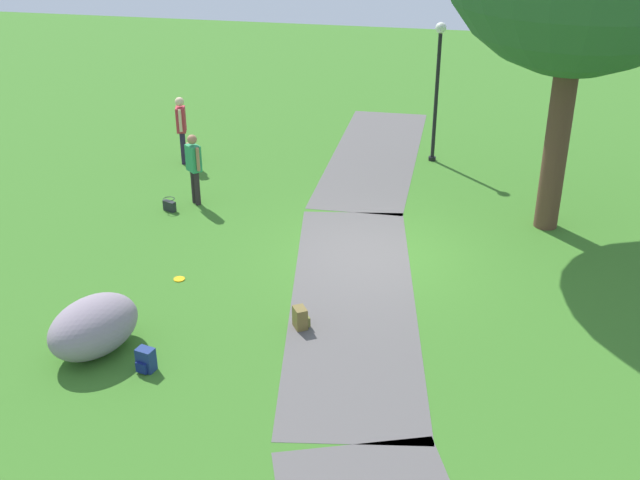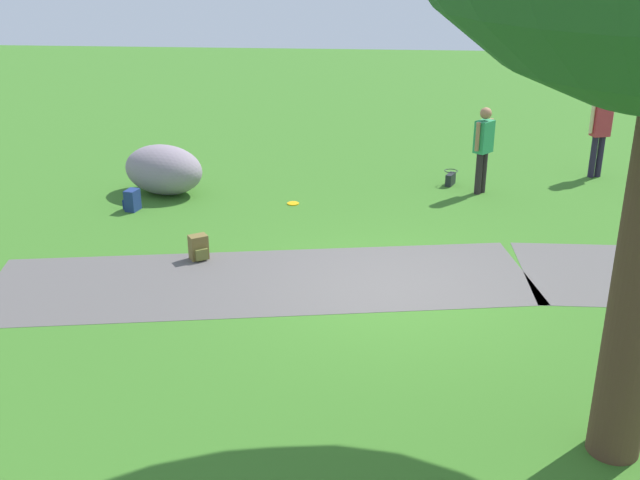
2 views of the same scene
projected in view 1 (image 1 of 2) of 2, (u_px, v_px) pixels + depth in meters
ground_plane at (378, 254)px, 16.25m from camera, size 48.00×48.00×0.00m
footpath_segment_near at (375, 155)px, 21.69m from camera, size 8.04×2.44×0.01m
footpath_segment_mid at (353, 300)px, 14.58m from camera, size 8.27×3.61×0.01m
lamp_post at (438, 78)px, 20.29m from camera, size 0.28×0.28×3.71m
lawn_boulder at (94, 326)px, 12.87m from camera, size 1.97×1.67×0.97m
woman_with_handbag at (194, 164)px, 18.21m from camera, size 0.42×0.43×1.72m
man_near_boulder at (181, 125)px, 20.64m from camera, size 0.50×0.34×1.82m
handbag_on_grass at (169, 205)px, 18.20m from camera, size 0.36×0.36×0.31m
backpack_by_boulder at (146, 360)px, 12.51m from camera, size 0.31×0.32×0.40m
spare_backpack_on_lawn at (301, 318)px, 13.65m from camera, size 0.34×0.35×0.40m
frisbee_on_grass at (179, 279)px, 15.29m from camera, size 0.22×0.22×0.02m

